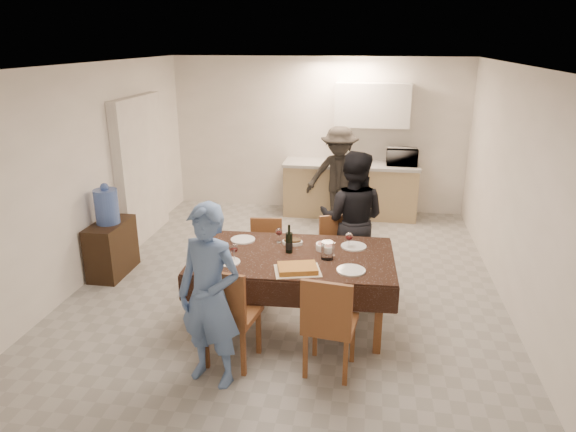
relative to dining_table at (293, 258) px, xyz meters
name	(u,v)px	position (x,y,z in m)	size (l,w,h in m)	color
floor	(290,281)	(-0.18, 0.98, -0.75)	(5.00, 6.00, 0.02)	#A09F9B
ceiling	(291,65)	(-0.18, 0.98, 1.85)	(5.00, 6.00, 0.02)	white
wall_back	(318,135)	(-0.18, 3.98, 0.55)	(5.00, 0.02, 2.60)	white
wall_front	(215,305)	(-0.18, -2.02, 0.55)	(5.00, 0.02, 2.60)	white
wall_left	(92,172)	(-2.68, 0.98, 0.55)	(0.02, 6.00, 2.60)	white
wall_right	(516,190)	(2.32, 0.98, 0.55)	(0.02, 6.00, 2.60)	white
stub_partition	(141,169)	(-2.60, 2.18, 0.30)	(0.15, 1.40, 2.10)	white
kitchen_base_cabinet	(350,191)	(0.42, 3.66, -0.32)	(2.20, 0.60, 0.86)	tan
kitchen_worktop	(351,164)	(0.42, 3.66, 0.13)	(2.24, 0.64, 0.05)	#A2A19D
upper_cabinet	(372,105)	(0.72, 3.80, 1.10)	(1.20, 0.34, 0.70)	white
dining_table	(293,258)	(0.00, 0.00, 0.00)	(2.07, 1.26, 0.79)	black
chair_near_left	(229,307)	(-0.45, -0.84, -0.14)	(0.52, 0.52, 0.54)	brown
chair_near_right	(330,317)	(0.45, -0.84, -0.16)	(0.50, 0.50, 0.53)	brown
chair_far_left	(264,251)	(-0.45, 0.67, -0.24)	(0.42, 0.42, 0.45)	brown
chair_far_right	(341,252)	(0.45, 0.66, -0.19)	(0.55, 0.57, 0.50)	brown
console	(112,248)	(-2.46, 0.84, -0.41)	(0.37, 0.74, 0.69)	black
water_jug	(107,206)	(-2.46, 0.84, 0.15)	(0.29, 0.29, 0.43)	#5175CE
wine_bottle	(289,239)	(-0.05, 0.05, 0.19)	(0.07, 0.07, 0.30)	black
water_pitcher	(327,250)	(0.35, -0.05, 0.13)	(0.12, 0.12, 0.18)	white
savoury_tart	(298,268)	(0.10, -0.38, 0.06)	(0.43, 0.32, 0.05)	#B97936
salad_bowl	(324,247)	(0.30, 0.18, 0.07)	(0.17, 0.17, 0.07)	white
mushroom_dish	(292,242)	(-0.05, 0.28, 0.05)	(0.20, 0.20, 0.03)	white
wine_glass_a	(234,252)	(-0.55, -0.25, 0.13)	(0.08, 0.08, 0.19)	white
wine_glass_b	(349,240)	(0.55, 0.25, 0.13)	(0.08, 0.08, 0.18)	white
wine_glass_c	(279,235)	(-0.20, 0.30, 0.12)	(0.08, 0.08, 0.17)	white
plate_near_left	(228,262)	(-0.60, -0.30, 0.04)	(0.24, 0.24, 0.01)	white
plate_near_right	(351,270)	(0.60, -0.30, 0.04)	(0.27, 0.27, 0.02)	white
plate_far_left	(243,240)	(-0.60, 0.30, 0.04)	(0.27, 0.27, 0.02)	white
plate_far_right	(354,246)	(0.60, 0.30, 0.04)	(0.27, 0.27, 0.02)	white
microwave	(402,157)	(1.24, 3.66, 0.29)	(0.49, 0.33, 0.27)	white
person_near	(210,297)	(-0.55, -1.05, 0.06)	(0.59, 0.39, 1.63)	#5677AD
person_far	(352,220)	(0.55, 1.05, 0.08)	(0.81, 0.63, 1.66)	black
person_kitchen	(339,176)	(0.25, 3.21, 0.04)	(1.02, 0.59, 1.59)	black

